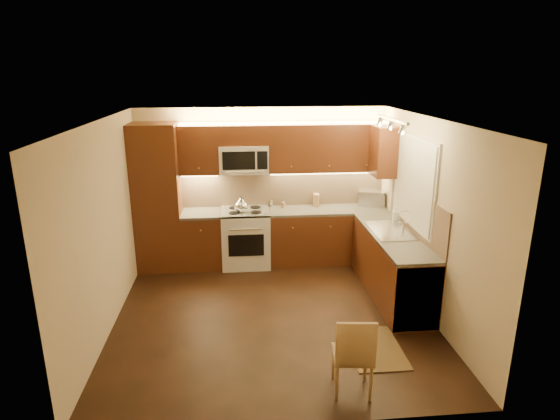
{
  "coord_description": "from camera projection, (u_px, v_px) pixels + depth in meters",
  "views": [
    {
      "loc": [
        -0.42,
        -5.4,
        3.05
      ],
      "look_at": [
        0.15,
        0.55,
        1.25
      ],
      "focal_mm": 29.79,
      "sensor_mm": 36.0,
      "label": 1
    }
  ],
  "objects": [
    {
      "name": "soap_bottle",
      "position": [
        396.0,
        213.0,
        6.94
      ],
      "size": [
        0.09,
        0.09,
        0.2
      ],
      "primitive_type": "imported",
      "rotation": [
        0.0,
        0.0,
        0.01
      ],
      "color": "silver",
      "rests_on": "counter_right"
    },
    {
      "name": "counter_back_right",
      "position": [
        328.0,
        210.0,
        7.52
      ],
      "size": [
        1.92,
        0.6,
        0.04
      ],
      "primitive_type": "cube",
      "color": "#3C3A37",
      "rests_on": "base_cab_back_right"
    },
    {
      "name": "base_cab_right",
      "position": [
        392.0,
        266.0,
        6.47
      ],
      "size": [
        0.6,
        2.0,
        0.86
      ],
      "primitive_type": "cube",
      "color": "#43260E",
      "rests_on": "floor"
    },
    {
      "name": "counter_right",
      "position": [
        394.0,
        236.0,
        6.34
      ],
      "size": [
        0.6,
        2.0,
        0.04
      ],
      "primitive_type": "cube",
      "color": "#3C3A37",
      "rests_on": "base_cab_right"
    },
    {
      "name": "toaster_oven",
      "position": [
        372.0,
        198.0,
        7.69
      ],
      "size": [
        0.5,
        0.43,
        0.25
      ],
      "primitive_type": "cube",
      "rotation": [
        0.0,
        0.0,
        -0.32
      ],
      "color": "silver",
      "rests_on": "counter_back_right"
    },
    {
      "name": "rug",
      "position": [
        375.0,
        348.0,
        5.3
      ],
      "size": [
        0.59,
        0.89,
        0.01
      ],
      "primitive_type": "cube",
      "rotation": [
        0.0,
        0.0,
        -0.0
      ],
      "color": "black",
      "rests_on": "floor"
    },
    {
      "name": "counter_back_left",
      "position": [
        201.0,
        213.0,
        7.34
      ],
      "size": [
        0.62,
        0.6,
        0.04
      ],
      "primitive_type": "cube",
      "color": "#3C3A37",
      "rests_on": "base_cab_back_left"
    },
    {
      "name": "faucet",
      "position": [
        404.0,
        220.0,
        6.45
      ],
      "size": [
        0.2,
        0.04,
        0.3
      ],
      "primitive_type": null,
      "color": "silver",
      "rests_on": "counter_right"
    },
    {
      "name": "base_cab_back_left",
      "position": [
        203.0,
        240.0,
        7.47
      ],
      "size": [
        0.62,
        0.6,
        0.86
      ],
      "primitive_type": "cube",
      "color": "#43260E",
      "rests_on": "floor"
    },
    {
      "name": "upper_cab_right_corner",
      "position": [
        385.0,
        151.0,
        7.02
      ],
      "size": [
        0.35,
        0.5,
        0.75
      ],
      "primitive_type": "cube",
      "color": "#43260E",
      "rests_on": "wall_right"
    },
    {
      "name": "backsplash_back",
      "position": [
        284.0,
        187.0,
        7.64
      ],
      "size": [
        3.3,
        0.02,
        0.6
      ],
      "primitive_type": "cube",
      "color": "tan",
      "rests_on": "wall_back"
    },
    {
      "name": "stove",
      "position": [
        246.0,
        238.0,
        7.5
      ],
      "size": [
        0.76,
        0.65,
        0.92
      ],
      "primitive_type": null,
      "color": "silver",
      "rests_on": "floor"
    },
    {
      "name": "base_cab_back_right",
      "position": [
        327.0,
        236.0,
        7.65
      ],
      "size": [
        1.92,
        0.6,
        0.86
      ],
      "primitive_type": "cube",
      "color": "#43260E",
      "rests_on": "floor"
    },
    {
      "name": "ceiling",
      "position": [
        272.0,
        120.0,
        5.34
      ],
      "size": [
        4.0,
        4.0,
        0.01
      ],
      "primitive_type": "cube",
      "color": "beige",
      "rests_on": "ground"
    },
    {
      "name": "dining_chair",
      "position": [
        353.0,
        353.0,
        4.49
      ],
      "size": [
        0.42,
        0.42,
        0.85
      ],
      "primitive_type": null,
      "rotation": [
        0.0,
        0.0,
        -0.11
      ],
      "color": "#A8864C",
      "rests_on": "floor"
    },
    {
      "name": "sink",
      "position": [
        391.0,
        226.0,
        6.46
      ],
      "size": [
        0.52,
        0.86,
        0.15
      ],
      "primitive_type": null,
      "color": "silver",
      "rests_on": "counter_right"
    },
    {
      "name": "wall_right",
      "position": [
        429.0,
        218.0,
        5.88
      ],
      "size": [
        0.01,
        4.0,
        2.5
      ],
      "primitive_type": "cube",
      "color": "#C4B18F",
      "rests_on": "ground"
    },
    {
      "name": "microwave",
      "position": [
        244.0,
        159.0,
        7.26
      ],
      "size": [
        0.76,
        0.38,
        0.44
      ],
      "primitive_type": null,
      "color": "silver",
      "rests_on": "wall_back"
    },
    {
      "name": "pantry",
      "position": [
        158.0,
        198.0,
        7.2
      ],
      "size": [
        0.7,
        0.6,
        2.3
      ],
      "primitive_type": "cube",
      "color": "#43260E",
      "rests_on": "floor"
    },
    {
      "name": "spice_jar_c",
      "position": [
        284.0,
        203.0,
        7.65
      ],
      "size": [
        0.04,
        0.04,
        0.09
      ],
      "primitive_type": "cylinder",
      "rotation": [
        0.0,
        0.0,
        0.01
      ],
      "color": "silver",
      "rests_on": "counter_back_right"
    },
    {
      "name": "knife_block",
      "position": [
        316.0,
        200.0,
        7.65
      ],
      "size": [
        0.12,
        0.16,
        0.2
      ],
      "primitive_type": "cube",
      "rotation": [
        0.0,
        0.0,
        -0.22
      ],
      "color": "#A8864C",
      "rests_on": "counter_back_right"
    },
    {
      "name": "kettle",
      "position": [
        241.0,
        204.0,
        7.24
      ],
      "size": [
        0.23,
        0.23,
        0.25
      ],
      "primitive_type": null,
      "rotation": [
        0.0,
        0.0,
        0.03
      ],
      "color": "silver",
      "rests_on": "stove"
    },
    {
      "name": "spice_jar_d",
      "position": [
        283.0,
        205.0,
        7.54
      ],
      "size": [
        0.06,
        0.06,
        0.1
      ],
      "primitive_type": "cylinder",
      "rotation": [
        0.0,
        0.0,
        0.22
      ],
      "color": "#AE6334",
      "rests_on": "counter_back_right"
    },
    {
      "name": "upper_cab_back_left",
      "position": [
        199.0,
        150.0,
        7.17
      ],
      "size": [
        0.62,
        0.35,
        0.75
      ],
      "primitive_type": "cube",
      "color": "#43260E",
      "rests_on": "wall_back"
    },
    {
      "name": "wall_back",
      "position": [
        263.0,
        185.0,
        7.61
      ],
      "size": [
        4.0,
        0.01,
        2.5
      ],
      "primitive_type": "cube",
      "color": "#C4B18F",
      "rests_on": "ground"
    },
    {
      "name": "backsplash_right",
      "position": [
        416.0,
        213.0,
        6.28
      ],
      "size": [
        0.02,
        2.0,
        0.6
      ],
      "primitive_type": "cube",
      "color": "tan",
      "rests_on": "wall_right"
    },
    {
      "name": "wall_front",
      "position": [
        291.0,
        300.0,
        3.79
      ],
      "size": [
        4.0,
        0.01,
        2.5
      ],
      "primitive_type": "cube",
      "color": "#C4B18F",
      "rests_on": "ground"
    },
    {
      "name": "spice_jar_a",
      "position": [
        272.0,
        204.0,
        7.62
      ],
      "size": [
        0.05,
        0.05,
        0.09
      ],
      "primitive_type": "cylinder",
      "rotation": [
        0.0,
        0.0,
        -0.11
      ],
      "color": "silver",
      "rests_on": "counter_back_right"
    },
    {
      "name": "dishwasher",
      "position": [
        410.0,
        289.0,
        5.81
      ],
      "size": [
        0.58,
        0.6,
        0.84
      ],
      "primitive_type": "cube",
      "color": "silver",
      "rests_on": "floor"
    },
    {
      "name": "upper_cab_bridge",
      "position": [
        243.0,
        135.0,
        7.17
      ],
      "size": [
        0.76,
        0.35,
        0.31
      ],
      "primitive_type": "cube",
      "color": "#43260E",
      "rests_on": "wall_back"
    },
    {
      "name": "window_blinds",
      "position": [
        413.0,
        182.0,
        6.3
      ],
      "size": [
        0.02,
        1.36,
        1.16
      ],
      "primitive_type": "cube",
      "color": "silver",
      "rests_on": "wall_right"
    },
    {
      "name": "track_light_bar",
      "position": [
        391.0,
        119.0,
        5.87
      ],
      "size": [
        0.04,
        1.2,
        0.03
      ],
      "primitive_type": "cube",
      "color": "silver",
      "rests_on": "ceiling"
    },
    {
      "name": "window_frame",
      "position": [
        414.0,
        182.0,
        6.3
      ],
      "size": [
        0.03,
        1.44,
        1.24
      ],
      "primitive_type": "cube",
      "color": "silver",
      "rests_on": "wall_right"
    },
    {
      "name": "floor",
      "position": [
        273.0,
        314.0,
        6.06
      ],
      "size": [
        4.0,
        4.0,
        0.01
      ],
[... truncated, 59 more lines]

